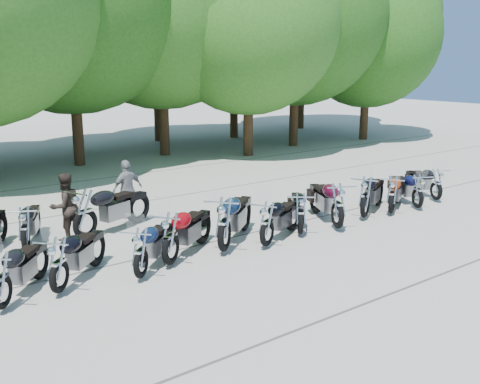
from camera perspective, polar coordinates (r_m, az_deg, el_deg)
ground at (r=12.72m, az=4.12°, el=-6.07°), size 90.00×90.00×0.00m
tree_5 at (r=25.61m, az=-8.09°, el=18.43°), size 9.04×9.04×11.10m
tree_6 at (r=25.21m, az=0.87°, el=16.90°), size 8.00×8.00×9.82m
tree_7 at (r=28.35m, az=5.71°, el=17.61°), size 8.79×8.79×10.79m
tree_8 at (r=31.23m, az=12.89°, el=15.25°), size 7.53×7.53×9.25m
tree_12 at (r=27.30m, az=-16.90°, el=15.89°), size 7.88×7.88×9.67m
tree_13 at (r=30.30m, az=-8.62°, el=16.57°), size 8.31×8.31×10.20m
tree_14 at (r=31.29m, az=-0.65°, el=16.22°), size 8.02×8.02×9.84m
tree_15 at (r=35.89m, az=6.41°, el=17.67°), size 9.67×9.67×11.86m
motorcycle_1 at (r=10.40m, az=-23.13°, el=-8.12°), size 1.87×2.02×1.19m
motorcycle_2 at (r=10.73m, az=-17.98°, el=-6.92°), size 2.06×1.98×1.24m
motorcycle_3 at (r=11.06m, az=-10.08°, el=-5.98°), size 2.01×1.86×1.19m
motorcycle_4 at (r=11.65m, az=-7.11°, el=-4.55°), size 2.33×1.87×1.31m
motorcycle_5 at (r=12.32m, az=-1.61°, el=-3.13°), size 2.49×2.21×1.45m
motorcycle_6 at (r=12.72m, az=2.77°, el=-3.12°), size 2.25×1.55×1.23m
motorcycle_7 at (r=13.68m, az=6.17°, el=-2.07°), size 1.85×2.07×1.21m
motorcycle_8 at (r=14.23m, az=9.92°, el=-1.25°), size 1.76×2.50×1.37m
motorcycle_9 at (r=15.37m, az=12.63°, el=-0.37°), size 2.42×1.72×1.33m
motorcycle_10 at (r=16.01m, az=15.21°, el=-0.18°), size 2.19×1.67×1.22m
motorcycle_11 at (r=16.81m, az=17.65°, el=0.18°), size 1.47×2.12×1.16m
motorcycle_12 at (r=17.95m, az=19.36°, el=0.84°), size 1.39×2.11×1.15m
motorcycle_14 at (r=13.24m, az=-21.03°, el=-3.43°), size 1.49×2.19×1.20m
motorcycle_15 at (r=13.69m, az=-15.51°, el=-2.01°), size 2.63×1.61×1.42m
rider_1 at (r=13.94m, az=-17.32°, el=-1.43°), size 0.89×0.75×1.62m
rider_2 at (r=15.51m, az=-11.36°, el=0.31°), size 0.99×0.54×1.59m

